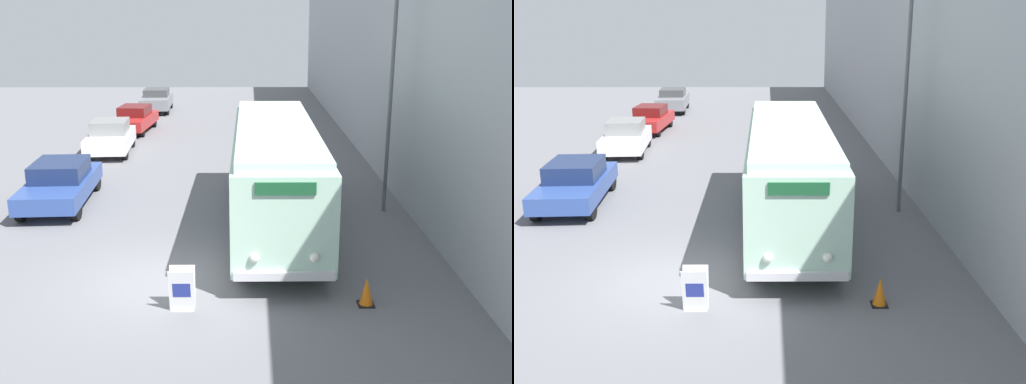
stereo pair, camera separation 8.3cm
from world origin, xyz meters
The scene contains 10 objects.
ground_plane centered at (0.00, 0.00, 0.00)m, with size 80.00×80.00×0.00m, color slate.
building_wall_right centered at (7.42, 10.00, 4.17)m, with size 0.30×60.00×8.34m.
vintage_bus centered at (2.87, 3.99, 1.79)m, with size 2.41×10.13×3.15m.
sign_board centered at (0.62, -1.41, 0.48)m, with size 0.56×0.37×1.00m.
streetlamp centered at (6.51, 5.41, 4.59)m, with size 0.36×0.36×7.19m.
parked_car_near centered at (-4.29, 6.25, 0.77)m, with size 2.20×4.81×1.48m.
parked_car_mid centered at (-4.32, 14.00, 0.76)m, with size 2.12×4.16×1.54m.
parked_car_far centered at (-4.18, 19.35, 0.72)m, with size 2.04×4.35×1.41m.
parked_car_distant centered at (-4.00, 26.36, 0.77)m, with size 2.01×4.38×1.49m.
traffic_cone centered at (4.69, -1.21, 0.32)m, with size 0.36×0.36×0.66m.
Camera 1 is at (2.09, -13.26, 6.25)m, focal length 42.00 mm.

